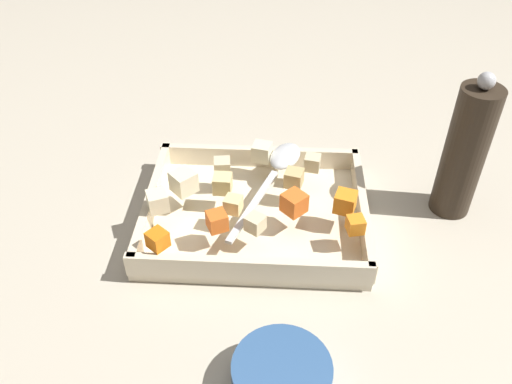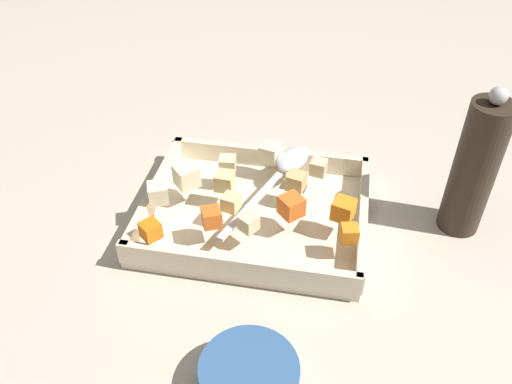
# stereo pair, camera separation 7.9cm
# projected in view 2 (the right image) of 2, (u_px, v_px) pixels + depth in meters

# --- Properties ---
(ground_plane) EXTENTS (4.00, 4.00, 0.00)m
(ground_plane) POSITION_uv_depth(u_px,v_px,m) (255.00, 220.00, 0.83)
(ground_plane) COLOR #BCB29E
(baking_dish) EXTENTS (0.33, 0.27, 0.05)m
(baking_dish) POSITION_uv_depth(u_px,v_px,m) (256.00, 215.00, 0.82)
(baking_dish) COLOR beige
(baking_dish) RESTS_ON ground_plane
(carrot_chunk_far_right) EXTENTS (0.03, 0.03, 0.02)m
(carrot_chunk_far_right) POSITION_uv_depth(u_px,v_px,m) (151.00, 230.00, 0.72)
(carrot_chunk_far_right) COLOR orange
(carrot_chunk_far_right) RESTS_ON baking_dish
(carrot_chunk_near_spoon) EXTENTS (0.03, 0.03, 0.02)m
(carrot_chunk_near_spoon) POSITION_uv_depth(u_px,v_px,m) (350.00, 233.00, 0.72)
(carrot_chunk_near_spoon) COLOR orange
(carrot_chunk_near_spoon) RESTS_ON baking_dish
(carrot_chunk_heap_top) EXTENTS (0.04, 0.04, 0.03)m
(carrot_chunk_heap_top) POSITION_uv_depth(u_px,v_px,m) (343.00, 209.00, 0.75)
(carrot_chunk_heap_top) COLOR orange
(carrot_chunk_heap_top) RESTS_ON baking_dish
(carrot_chunk_rim_edge) EXTENTS (0.03, 0.03, 0.03)m
(carrot_chunk_rim_edge) POSITION_uv_depth(u_px,v_px,m) (212.00, 217.00, 0.74)
(carrot_chunk_rim_edge) COLOR orange
(carrot_chunk_rim_edge) RESTS_ON baking_dish
(carrot_chunk_front_center) EXTENTS (0.04, 0.04, 0.03)m
(carrot_chunk_front_center) POSITION_uv_depth(u_px,v_px,m) (291.00, 206.00, 0.75)
(carrot_chunk_front_center) COLOR orange
(carrot_chunk_front_center) RESTS_ON baking_dish
(potato_chunk_near_right) EXTENTS (0.03, 0.03, 0.03)m
(potato_chunk_near_right) POSITION_uv_depth(u_px,v_px,m) (224.00, 181.00, 0.80)
(potato_chunk_near_right) COLOR #E0CC89
(potato_chunk_near_right) RESTS_ON baking_dish
(potato_chunk_heap_side) EXTENTS (0.03, 0.03, 0.02)m
(potato_chunk_heap_side) POSITION_uv_depth(u_px,v_px,m) (231.00, 202.00, 0.77)
(potato_chunk_heap_side) COLOR #E0CC89
(potato_chunk_heap_side) RESTS_ON baking_dish
(potato_chunk_under_handle) EXTENTS (0.03, 0.03, 0.03)m
(potato_chunk_under_handle) POSITION_uv_depth(u_px,v_px,m) (270.00, 153.00, 0.86)
(potato_chunk_under_handle) COLOR beige
(potato_chunk_under_handle) RESTS_ON baking_dish
(potato_chunk_far_left) EXTENTS (0.05, 0.05, 0.03)m
(potato_chunk_far_left) POSITION_uv_depth(u_px,v_px,m) (187.00, 176.00, 0.81)
(potato_chunk_far_left) COLOR beige
(potato_chunk_far_left) RESTS_ON baking_dish
(potato_chunk_corner_ne) EXTENTS (0.03, 0.03, 0.03)m
(potato_chunk_corner_ne) POSITION_uv_depth(u_px,v_px,m) (296.00, 181.00, 0.80)
(potato_chunk_corner_ne) COLOR tan
(potato_chunk_corner_ne) RESTS_ON baking_dish
(potato_chunk_center) EXTENTS (0.03, 0.03, 0.03)m
(potato_chunk_center) POSITION_uv_depth(u_px,v_px,m) (228.00, 164.00, 0.83)
(potato_chunk_center) COLOR beige
(potato_chunk_center) RESTS_ON baking_dish
(potato_chunk_corner_se) EXTENTS (0.04, 0.04, 0.03)m
(potato_chunk_corner_se) POSITION_uv_depth(u_px,v_px,m) (158.00, 193.00, 0.78)
(potato_chunk_corner_se) COLOR beige
(potato_chunk_corner_se) RESTS_ON baking_dish
(potato_chunk_corner_nw) EXTENTS (0.03, 0.03, 0.02)m
(potato_chunk_corner_nw) POSITION_uv_depth(u_px,v_px,m) (318.00, 167.00, 0.83)
(potato_chunk_corner_nw) COLOR beige
(potato_chunk_corner_nw) RESTS_ON baking_dish
(potato_chunk_mid_left) EXTENTS (0.03, 0.03, 0.02)m
(potato_chunk_mid_left) POSITION_uv_depth(u_px,v_px,m) (249.00, 223.00, 0.73)
(potato_chunk_mid_left) COLOR beige
(potato_chunk_mid_left) RESTS_ON baking_dish
(serving_spoon) EXTENTS (0.11, 0.24, 0.02)m
(serving_spoon) POSITION_uv_depth(u_px,v_px,m) (288.00, 163.00, 0.84)
(serving_spoon) COLOR silver
(serving_spoon) RESTS_ON baking_dish
(pepper_mill) EXTENTS (0.06, 0.06, 0.24)m
(pepper_mill) POSITION_uv_depth(u_px,v_px,m) (475.00, 168.00, 0.75)
(pepper_mill) COLOR #2D2319
(pepper_mill) RESTS_ON ground_plane
(small_prep_bowl) EXTENTS (0.11, 0.11, 0.04)m
(small_prep_bowl) POSITION_uv_depth(u_px,v_px,m) (249.00, 378.00, 0.60)
(small_prep_bowl) COLOR #33598C
(small_prep_bowl) RESTS_ON ground_plane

